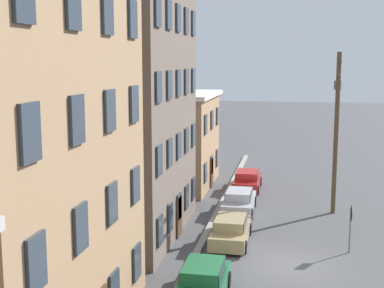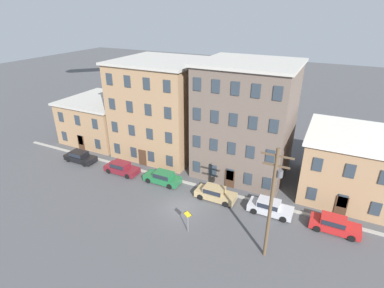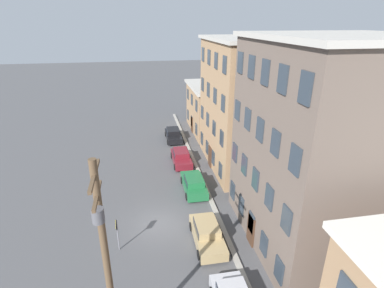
{
  "view_description": "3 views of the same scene",
  "coord_description": "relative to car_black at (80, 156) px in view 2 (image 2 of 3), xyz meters",
  "views": [
    {
      "loc": [
        -24.19,
        0.01,
        9.51
      ],
      "look_at": [
        0.81,
        4.78,
        5.49
      ],
      "focal_mm": 50.0,
      "sensor_mm": 36.0,
      "label": 1
    },
    {
      "loc": [
        12.26,
        -22.42,
        19.11
      ],
      "look_at": [
        -0.51,
        3.62,
        5.72
      ],
      "focal_mm": 28.0,
      "sensor_mm": 36.0,
      "label": 2
    },
    {
      "loc": [
        18.78,
        -0.92,
        14.22
      ],
      "look_at": [
        -0.89,
        2.61,
        5.98
      ],
      "focal_mm": 28.0,
      "sensor_mm": 36.0,
      "label": 3
    }
  ],
  "objects": [
    {
      "name": "car_green",
      "position": [
        12.81,
        0.32,
        0.0
      ],
      "size": [
        4.4,
        1.92,
        1.43
      ],
      "color": "#1E6638",
      "rests_on": "ground_plane"
    },
    {
      "name": "apartment_corner",
      "position": [
        -2.56,
        7.76,
        2.45
      ],
      "size": [
        10.11,
        10.18,
        6.36
      ],
      "color": "#9E7A56",
      "rests_on": "ground_plane"
    },
    {
      "name": "car_tan",
      "position": [
        19.61,
        -0.02,
        0.0
      ],
      "size": [
        4.4,
        1.92,
        1.43
      ],
      "color": "tan",
      "rests_on": "ground_plane"
    },
    {
      "name": "car_silver",
      "position": [
        25.47,
        0.14,
        0.0
      ],
      "size": [
        4.4,
        1.92,
        1.43
      ],
      "color": "#B7B7BC",
      "rests_on": "ground_plane"
    },
    {
      "name": "ground_plane",
      "position": [
        17.04,
        -3.07,
        -0.75
      ],
      "size": [
        200.0,
        200.0,
        0.0
      ],
      "primitive_type": "plane",
      "color": "#4C4C4F"
    },
    {
      "name": "car_maroon",
      "position": [
        6.94,
        0.01,
        0.0
      ],
      "size": [
        4.4,
        1.92,
        1.43
      ],
      "color": "maroon",
      "rests_on": "ground_plane"
    },
    {
      "name": "apartment_midblock",
      "position": [
        8.18,
        8.18,
        5.7
      ],
      "size": [
        11.41,
        11.01,
        12.86
      ],
      "color": "#9E7A56",
      "rests_on": "ground_plane"
    },
    {
      "name": "utility_pole",
      "position": [
        26.44,
        -5.67,
        4.84
      ],
      "size": [
        2.4,
        0.44,
        9.98
      ],
      "color": "brown",
      "rests_on": "ground_plane"
    },
    {
      "name": "kerb_strip",
      "position": [
        17.04,
        1.43,
        -0.67
      ],
      "size": [
        56.0,
        0.36,
        0.16
      ],
      "primitive_type": "cube",
      "color": "#9E998E",
      "rests_on": "ground_plane"
    },
    {
      "name": "apartment_far",
      "position": [
        20.22,
        7.75,
        6.06
      ],
      "size": [
        11.03,
        10.17,
        13.59
      ],
      "color": "#66564C",
      "rests_on": "ground_plane"
    },
    {
      "name": "car_red",
      "position": [
        31.45,
        0.15,
        0.0
      ],
      "size": [
        4.4,
        1.92,
        1.43
      ],
      "color": "#B21E1E",
      "rests_on": "ground_plane"
    },
    {
      "name": "car_black",
      "position": [
        0.0,
        0.0,
        0.0
      ],
      "size": [
        4.4,
        1.92,
        1.43
      ],
      "color": "black",
      "rests_on": "ground_plane"
    },
    {
      "name": "apartment_annex",
      "position": [
        31.88,
        7.63,
        2.81
      ],
      "size": [
        9.06,
        9.92,
        7.08
      ],
      "color": "#9E7A56",
      "rests_on": "ground_plane"
    },
    {
      "name": "caution_sign",
      "position": [
        19.32,
        -6.0,
        0.85
      ],
      "size": [
        0.86,
        0.08,
        2.43
      ],
      "color": "slate",
      "rests_on": "ground_plane"
    }
  ]
}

